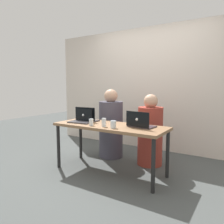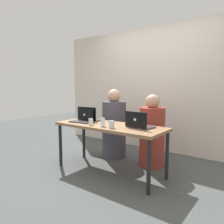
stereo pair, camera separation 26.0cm
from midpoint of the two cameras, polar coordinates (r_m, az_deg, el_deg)
ground_plane at (r=3.35m, az=-2.90°, el=-15.36°), size 12.00×12.00×0.00m
back_wall at (r=4.41m, az=8.42°, el=5.97°), size 4.50×0.10×2.40m
desk at (r=3.16m, az=-2.97°, el=-4.61°), size 1.66×0.62×0.71m
person_on_left at (r=3.88m, az=-2.21°, el=-3.97°), size 0.49×0.49×1.21m
person_on_right at (r=3.53m, az=7.85°, el=-5.66°), size 0.48×0.48×1.13m
laptop_front_left at (r=3.41m, az=-9.92°, el=-1.84°), size 0.38×0.28×0.22m
laptop_back_left at (r=3.48m, az=-8.80°, el=-1.71°), size 0.33×0.24×0.20m
laptop_back_right at (r=2.96m, az=4.91°, el=-3.12°), size 0.38×0.28×0.22m
water_glass_right at (r=2.90m, az=-2.25°, el=-3.40°), size 0.08×0.08×0.10m
water_glass_left at (r=3.11m, az=-7.86°, el=-2.78°), size 0.06×0.06×0.10m
water_glass_center at (r=3.00m, az=-4.62°, el=-2.90°), size 0.06×0.06×0.12m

